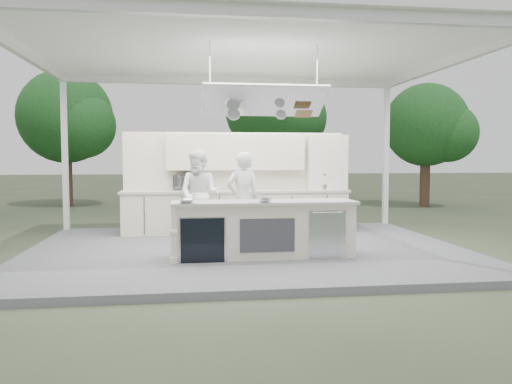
{
  "coord_description": "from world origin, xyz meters",
  "views": [
    {
      "loc": [
        -1.07,
        -9.18,
        1.81
      ],
      "look_at": [
        0.24,
        0.4,
        1.13
      ],
      "focal_mm": 35.0,
      "sensor_mm": 36.0,
      "label": 1
    }
  ],
  "objects": [
    {
      "name": "tree_cluster",
      "position": [
        -0.16,
        9.77,
        3.29
      ],
      "size": [
        19.55,
        9.4,
        5.85
      ],
      "color": "#4F3427",
      "rests_on": "ground"
    },
    {
      "name": "ground",
      "position": [
        0.0,
        0.0,
        0.0
      ],
      "size": [
        90.0,
        90.0,
        0.0
      ],
      "primitive_type": "plane",
      "color": "#404C34",
      "rests_on": "ground"
    },
    {
      "name": "sous_chef",
      "position": [
        -0.83,
        1.04,
        1.04
      ],
      "size": [
        1.08,
        0.96,
        1.84
      ],
      "primitive_type": "imported",
      "rotation": [
        0.0,
        0.0,
        -0.34
      ],
      "color": "white",
      "rests_on": "stage_deck"
    },
    {
      "name": "head_chef",
      "position": [
        -0.04,
        0.25,
        1.01
      ],
      "size": [
        0.74,
        0.59,
        1.79
      ],
      "primitive_type": "imported",
      "rotation": [
        0.0,
        0.0,
        3.41
      ],
      "color": "white",
      "rests_on": "stage_deck"
    },
    {
      "name": "bowl_large",
      "position": [
        -1.1,
        -1.14,
        1.1
      ],
      "size": [
        0.3,
        0.3,
        0.07
      ],
      "primitive_type": "imported",
      "rotation": [
        0.0,
        0.0,
        0.1
      ],
      "color": "silver",
      "rests_on": "demo_island"
    },
    {
      "name": "back_wall_unit",
      "position": [
        0.44,
        2.11,
        1.57
      ],
      "size": [
        5.05,
        0.48,
        2.25
      ],
      "color": "white",
      "rests_on": "stage_deck"
    },
    {
      "name": "demo_island",
      "position": [
        0.18,
        -0.91,
        0.6
      ],
      "size": [
        3.1,
        0.79,
        0.95
      ],
      "color": "white",
      "rests_on": "stage_deck"
    },
    {
      "name": "stage_deck",
      "position": [
        0.0,
        0.0,
        0.06
      ],
      "size": [
        8.0,
        6.0,
        0.12
      ],
      "primitive_type": "cube",
      "color": "slate",
      "rests_on": "ground"
    },
    {
      "name": "tent",
      "position": [
        0.0,
        -0.01,
        3.71
      ],
      "size": [
        8.2,
        6.2,
        3.86
      ],
      "color": "white",
      "rests_on": "ground"
    },
    {
      "name": "back_counter",
      "position": [
        0.0,
        1.9,
        0.6
      ],
      "size": [
        5.08,
        0.72,
        0.95
      ],
      "color": "white",
      "rests_on": "stage_deck"
    },
    {
      "name": "toaster_oven",
      "position": [
        -1.06,
        2.08,
        1.24
      ],
      "size": [
        0.71,
        0.59,
        0.34
      ],
      "primitive_type": "imported",
      "rotation": [
        0.0,
        0.0,
        -0.34
      ],
      "color": "#B7B9BF",
      "rests_on": "back_counter"
    },
    {
      "name": "bowl_small",
      "position": [
        0.17,
        -1.15,
        1.11
      ],
      "size": [
        0.27,
        0.27,
        0.07
      ],
      "primitive_type": "imported",
      "rotation": [
        0.0,
        0.0,
        0.18
      ],
      "color": "#AFB1B6",
      "rests_on": "demo_island"
    }
  ]
}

